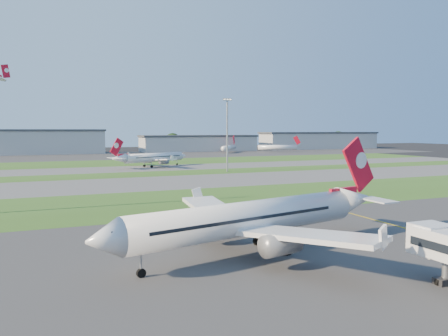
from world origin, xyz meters
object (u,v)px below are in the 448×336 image
airliner_taxiing (154,158)px  mini_jet_far (278,147)px  airliner_parked (251,219)px  mini_jet_near (229,148)px  light_mast_centre (227,130)px

airliner_taxiing → mini_jet_far: 133.91m
airliner_parked → mini_jet_far: size_ratio=1.42×
airliner_parked → mini_jet_near: 234.22m
airliner_taxiing → mini_jet_far: bearing=-165.6°
mini_jet_far → light_mast_centre: (-84.28, -113.87, 11.53)m
mini_jet_near → light_mast_centre: (-51.57, -120.33, 11.53)m
airliner_parked → mini_jet_far: (121.60, 210.24, -1.02)m
mini_jet_near → mini_jet_far: (32.71, -6.46, 0.00)m
airliner_parked → airliner_taxiing: size_ratio=1.22×
airliner_parked → airliner_taxiing: bearing=68.9°
airliner_taxiing → light_mast_centre: (19.56, -29.31, 11.08)m
light_mast_centre → airliner_taxiing: bearing=123.7°
airliner_parked → mini_jet_near: (88.88, 216.70, -1.02)m
mini_jet_far → light_mast_centre: light_mast_centre is taller
airliner_taxiing → mini_jet_near: (71.12, 91.03, -0.45)m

